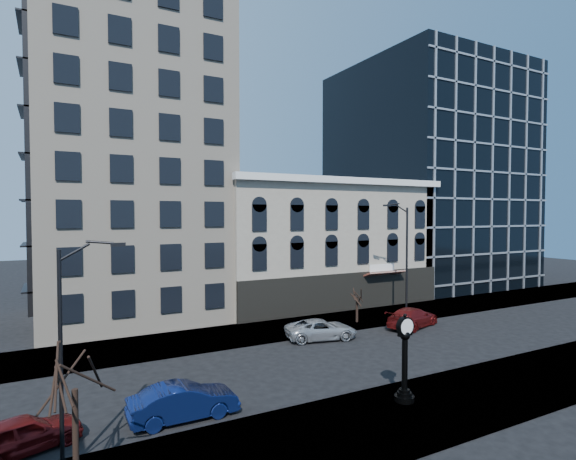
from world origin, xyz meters
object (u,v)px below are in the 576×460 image
street_clock (405,362)px  street_lamp_near (79,294)px  car_near_a (22,434)px  car_near_b (184,401)px

street_clock → street_lamp_near: size_ratio=0.51×
car_near_a → car_near_b: bearing=-110.7°
street_clock → street_lamp_near: bearing=175.2°
street_clock → car_near_a: (-15.94, 3.46, -1.31)m
street_clock → car_near_a: 16.36m
street_clock → car_near_b: street_clock is taller
street_clock → street_lamp_near: 14.72m
car_near_a → car_near_b: car_near_b is taller
car_near_a → car_near_b: size_ratio=0.88×
street_lamp_near → car_near_b: size_ratio=1.71×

